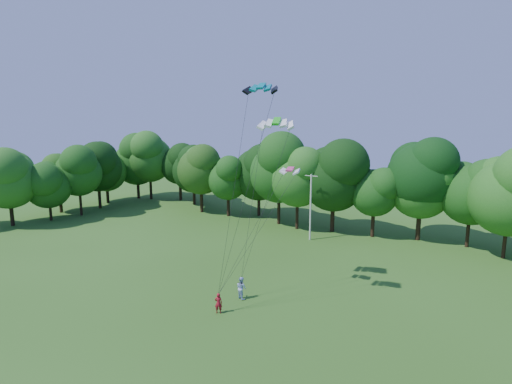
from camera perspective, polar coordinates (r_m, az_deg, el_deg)
The scene contains 10 objects.
ground at distance 27.31m, azimuth -17.08°, elevation -22.67°, with size 160.00×160.00×0.00m, color #2D5918.
utility_pole at distance 50.02m, azimuth 7.80°, elevation -2.07°, with size 1.67×0.21×8.33m.
kite_flyer_left at distance 32.00m, azimuth -5.39°, elevation -15.52°, with size 0.60×0.39×1.63m, color maroon.
kite_flyer_right at distance 34.23m, azimuth -2.10°, elevation -13.51°, with size 0.91×0.71×1.88m, color #B1C5F5.
kite_teal at distance 29.81m, azimuth 0.76°, elevation 14.90°, with size 2.66×1.83×0.57m.
kite_green at distance 34.05m, azimuth 2.94°, elevation 10.06°, with size 3.25×2.34×0.72m.
kite_pink at distance 33.51m, azimuth 4.88°, elevation 3.28°, with size 1.81×1.14×0.36m.
tree_back_west at distance 65.47m, azimuth -7.88°, elevation 3.69°, with size 8.41×8.41×12.23m.
tree_back_center at distance 52.89m, azimuth 22.64°, elevation 2.49°, with size 9.31×9.31×13.54m.
tree_flank_west at distance 72.29m, azimuth -26.41°, elevation 2.39°, with size 7.12×7.12×10.36m.
Camera 1 is at (18.88, -13.43, 14.46)m, focal length 28.00 mm.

